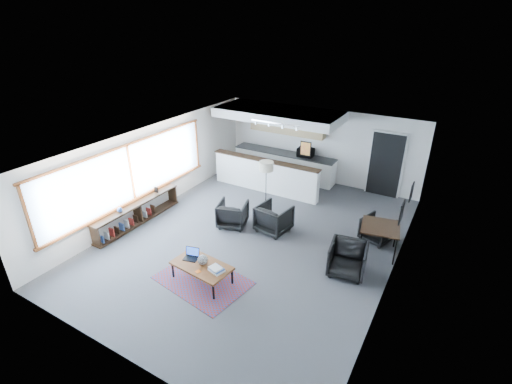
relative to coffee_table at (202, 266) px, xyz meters
The scene contains 21 objects.
room 2.32m from the coffee_table, 86.39° to the left, with size 7.02×9.02×2.62m.
window 3.70m from the coffee_table, 159.56° to the left, with size 0.10×5.95×1.66m.
console 3.35m from the coffee_table, 160.97° to the left, with size 0.35×3.00×0.80m.
kitchenette 6.02m from the coffee_table, 100.31° to the left, with size 4.20×1.96×2.60m.
doorway 7.03m from the coffee_table, 69.64° to the left, with size 1.10×0.12×2.15m.
track_light 4.85m from the coffee_table, 95.98° to the left, with size 1.60×0.07×0.15m.
wall_art_lower 4.55m from the coffee_table, 35.18° to the left, with size 0.03×0.38×0.48m.
wall_art_upper 5.38m from the coffee_table, 46.82° to the left, with size 0.03×0.34×0.44m.
kilim_rug 0.40m from the coffee_table, 90.00° to the left, with size 2.21×1.68×0.01m.
coffee_table is the anchor object (origin of this frame).
laptop 0.39m from the coffee_table, 162.52° to the left, with size 0.38×0.33×0.23m.
ceramic_pot 0.15m from the coffee_table, 74.73° to the left, with size 0.23×0.23×0.23m.
book_stack 0.42m from the coffee_table, ahead, with size 0.37×0.33×0.10m.
coaster 0.25m from the coffee_table, 70.26° to the right, with size 0.13×0.13×0.01m.
armchair_left 2.50m from the coffee_table, 107.40° to the left, with size 0.77×0.72×0.80m, color black.
armchair_right 2.74m from the coffee_table, 81.77° to the left, with size 0.83×0.78×0.85m, color black.
floor_lamp 4.00m from the coffee_table, 97.20° to the left, with size 0.48×0.48×1.50m.
dining_table 4.42m from the coffee_table, 44.71° to the left, with size 1.04×1.04×0.76m.
dining_chair_near 3.32m from the coffee_table, 34.89° to the left, with size 0.70×0.65×0.72m, color black.
dining_chair_far 4.72m from the coffee_table, 50.82° to the left, with size 0.60×0.56×0.62m, color black.
microwave 6.33m from the coffee_table, 92.23° to the left, with size 0.55×0.31×0.37m, color black.
Camera 1 is at (4.27, -7.32, 5.46)m, focal length 26.00 mm.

